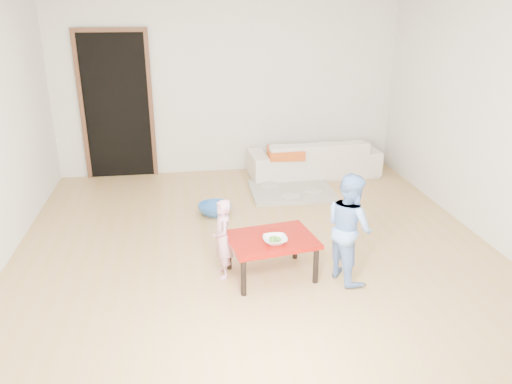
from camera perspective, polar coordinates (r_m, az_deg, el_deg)
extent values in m
cube|color=tan|center=(5.44, -0.32, -5.65)|extent=(5.00, 5.00, 0.01)
cube|color=silver|center=(7.44, -3.21, 12.13)|extent=(5.00, 0.02, 2.60)
cube|color=silver|center=(5.90, 24.72, 7.92)|extent=(0.02, 5.00, 2.60)
imported|color=silver|center=(7.45, 6.59, 3.95)|extent=(1.93, 0.83, 0.55)
cube|color=#D55517|center=(7.11, 3.39, 4.50)|extent=(0.51, 0.46, 0.13)
imported|color=white|center=(4.53, 2.19, -5.51)|extent=(0.22, 0.22, 0.05)
imported|color=#CE5E8B|center=(4.64, -3.85, -5.37)|extent=(0.21, 0.30, 0.77)
imported|color=#608DDF|center=(4.63, 10.62, -3.99)|extent=(0.51, 0.59, 1.03)
imported|color=#2F68B2|center=(6.11, -4.72, -1.99)|extent=(0.41, 0.41, 0.13)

